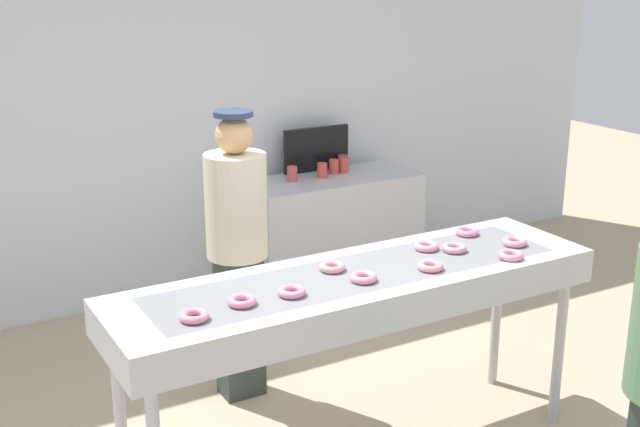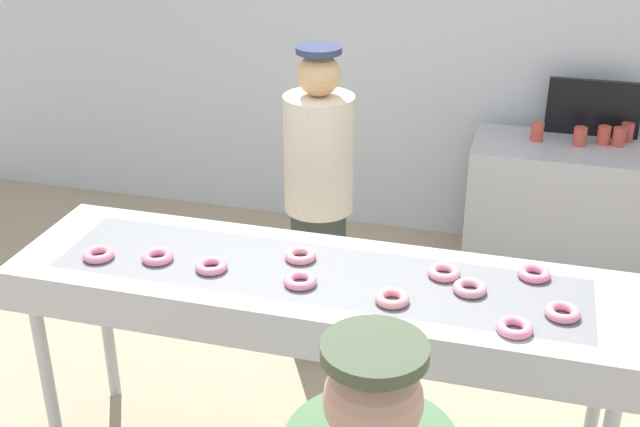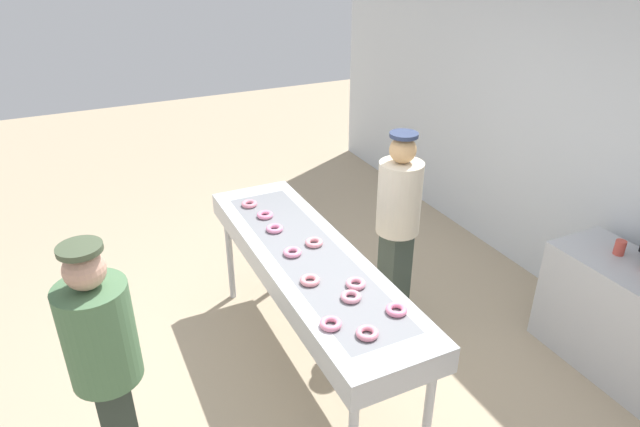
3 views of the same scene
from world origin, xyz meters
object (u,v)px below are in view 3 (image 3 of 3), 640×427
object	(u,v)px
fryer_conveyor	(308,265)
paper_cup_1	(620,248)
strawberry_donut_0	(292,252)
strawberry_donut_2	(356,284)
strawberry_donut_6	(265,215)
strawberry_donut_9	(275,229)
strawberry_donut_3	(396,310)
strawberry_donut_10	(351,297)
strawberry_donut_5	(367,333)
strawberry_donut_7	(314,243)
customer_waiting	(106,364)
strawberry_donut_8	(249,204)
worker_baker	(398,220)
prep_counter	(636,327)
strawberry_donut_4	(331,324)
strawberry_donut_1	(310,280)

from	to	relation	value
fryer_conveyor	paper_cup_1	size ratio (longest dim) A/B	22.01
strawberry_donut_0	strawberry_donut_2	bearing A→B (deg)	21.87
strawberry_donut_6	strawberry_donut_9	bearing A→B (deg)	-3.29
strawberry_donut_3	strawberry_donut_10	xyz separation A→B (m)	(-0.23, -0.18, 0.00)
strawberry_donut_6	strawberry_donut_10	distance (m)	1.24
strawberry_donut_5	strawberry_donut_10	world-z (taller)	same
strawberry_donut_7	customer_waiting	distance (m)	1.59
strawberry_donut_5	strawberry_donut_8	distance (m)	1.81
strawberry_donut_5	strawberry_donut_10	distance (m)	0.34
worker_baker	strawberry_donut_0	bearing A→B (deg)	92.78
strawberry_donut_3	prep_counter	distance (m)	2.03
fryer_conveyor	strawberry_donut_4	world-z (taller)	strawberry_donut_4
strawberry_donut_4	strawberry_donut_5	size ratio (longest dim) A/B	1.00
strawberry_donut_1	strawberry_donut_7	world-z (taller)	same
strawberry_donut_5	strawberry_donut_6	xyz separation A→B (m)	(-1.57, -0.01, 0.00)
strawberry_donut_4	paper_cup_1	distance (m)	2.37
strawberry_donut_4	strawberry_donut_5	bearing A→B (deg)	42.29
strawberry_donut_5	strawberry_donut_6	bearing A→B (deg)	-179.79
fryer_conveyor	strawberry_donut_9	world-z (taller)	strawberry_donut_9
strawberry_donut_1	strawberry_donut_8	size ratio (longest dim) A/B	1.00
strawberry_donut_3	strawberry_donut_8	bearing A→B (deg)	-169.68
paper_cup_1	strawberry_donut_8	bearing A→B (deg)	-126.13
strawberry_donut_0	strawberry_donut_6	world-z (taller)	same
strawberry_donut_8	strawberry_donut_10	bearing A→B (deg)	5.14
strawberry_donut_2	paper_cup_1	size ratio (longest dim) A/B	1.14
strawberry_donut_9	customer_waiting	size ratio (longest dim) A/B	0.07
strawberry_donut_5	prep_counter	world-z (taller)	strawberry_donut_5
strawberry_donut_5	strawberry_donut_2	bearing A→B (deg)	158.57
strawberry_donut_2	strawberry_donut_6	world-z (taller)	same
strawberry_donut_8	prep_counter	distance (m)	3.03
strawberry_donut_0	strawberry_donut_10	xyz separation A→B (m)	(0.63, 0.11, 0.00)
strawberry_donut_0	strawberry_donut_2	world-z (taller)	same
paper_cup_1	fryer_conveyor	bearing A→B (deg)	-109.86
fryer_conveyor	strawberry_donut_5	distance (m)	0.93
strawberry_donut_7	strawberry_donut_0	bearing A→B (deg)	-73.49
strawberry_donut_0	worker_baker	xyz separation A→B (m)	(-0.20, 0.99, -0.07)
paper_cup_1	strawberry_donut_5	bearing A→B (deg)	-86.28
strawberry_donut_0	strawberry_donut_8	bearing A→B (deg)	-178.82
strawberry_donut_1	strawberry_donut_2	size ratio (longest dim) A/B	1.00
strawberry_donut_4	strawberry_donut_5	world-z (taller)	same
worker_baker	strawberry_donut_10	bearing A→B (deg)	124.79
strawberry_donut_3	paper_cup_1	bearing A→B (deg)	91.09
strawberry_donut_8	strawberry_donut_10	distance (m)	1.48
strawberry_donut_1	fryer_conveyor	bearing A→B (deg)	157.18
strawberry_donut_6	paper_cup_1	world-z (taller)	strawberry_donut_6
strawberry_donut_6	strawberry_donut_9	distance (m)	0.24
strawberry_donut_1	strawberry_donut_7	distance (m)	0.47
customer_waiting	paper_cup_1	distance (m)	3.55
fryer_conveyor	strawberry_donut_1	size ratio (longest dim) A/B	19.34
strawberry_donut_0	strawberry_donut_1	world-z (taller)	same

